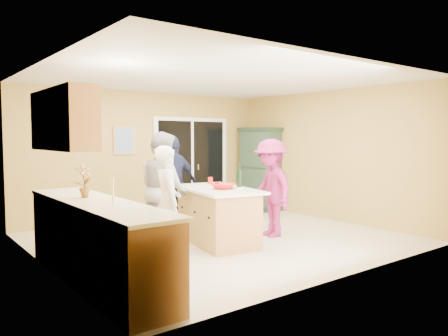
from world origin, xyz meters
TOP-DOWN VIEW (x-y plane):
  - floor at (0.00, 0.00)m, footprint 5.50×5.50m
  - ceiling at (0.00, 0.00)m, footprint 5.50×5.00m
  - wall_back at (0.00, 2.50)m, footprint 5.50×0.10m
  - wall_front at (0.00, -2.50)m, footprint 5.50×0.10m
  - wall_left at (-2.75, 0.00)m, footprint 0.10×5.00m
  - wall_right at (2.75, 0.00)m, footprint 0.10×5.00m
  - left_cabinet_run at (-2.45, -1.05)m, footprint 0.65×3.05m
  - upper_cabinets at (-2.58, -0.20)m, footprint 0.35×1.60m
  - sliding_door at (1.05, 2.46)m, footprint 1.90×0.07m
  - framed_picture at (-0.55, 2.48)m, footprint 0.46×0.04m
  - kitchen_island at (-0.24, -0.25)m, footprint 1.19×1.80m
  - green_hutch at (2.49, 1.80)m, footprint 0.54×1.03m
  - woman_white at (-1.31, -0.55)m, footprint 0.52×0.65m
  - woman_grey at (-0.96, 0.19)m, footprint 0.74×0.91m
  - woman_navy at (-0.37, 0.89)m, footprint 1.05×0.57m
  - woman_magenta at (0.77, -0.38)m, footprint 0.83×1.16m
  - serving_bowl at (-0.26, -0.41)m, footprint 0.44×0.44m
  - tulip_vase at (-2.45, -0.55)m, footprint 0.24×0.19m
  - tumbler_near at (-0.29, -0.31)m, footprint 0.08×0.08m
  - tumbler_far at (0.01, 0.30)m, footprint 0.09×0.09m
  - wine_bottle at (0.05, -0.43)m, footprint 0.09×0.09m
  - white_plate at (-0.01, -0.45)m, footprint 0.22×0.22m

SIDE VIEW (x-z plane):
  - floor at x=0.00m, z-range 0.00..0.00m
  - kitchen_island at x=-0.24m, z-range -0.03..0.85m
  - left_cabinet_run at x=-2.45m, z-range -0.16..1.08m
  - woman_white at x=-1.31m, z-range 0.00..1.55m
  - woman_magenta at x=0.77m, z-range 0.00..1.63m
  - woman_navy at x=-0.37m, z-range 0.00..1.70m
  - woman_grey at x=-0.96m, z-range 0.00..1.75m
  - white_plate at x=-0.01m, z-range 0.87..0.89m
  - serving_bowl at x=-0.26m, z-range 0.87..0.96m
  - green_hutch at x=2.49m, z-range -0.02..1.86m
  - tumbler_near at x=-0.29m, z-range 0.87..0.98m
  - tumbler_far at x=0.01m, z-range 0.87..0.99m
  - wine_bottle at x=0.05m, z-range 0.83..1.21m
  - sliding_door at x=1.05m, z-range 0.00..2.10m
  - tulip_vase at x=-2.45m, z-range 0.94..1.36m
  - wall_back at x=0.00m, z-range 0.00..2.60m
  - wall_front at x=0.00m, z-range 0.00..2.60m
  - wall_left at x=-2.75m, z-range 0.00..2.60m
  - wall_right at x=2.75m, z-range 0.00..2.60m
  - framed_picture at x=-0.55m, z-range 1.32..1.88m
  - upper_cabinets at x=-2.58m, z-range 1.50..2.25m
  - ceiling at x=0.00m, z-range 2.55..2.65m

